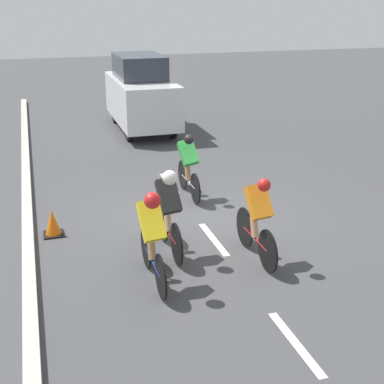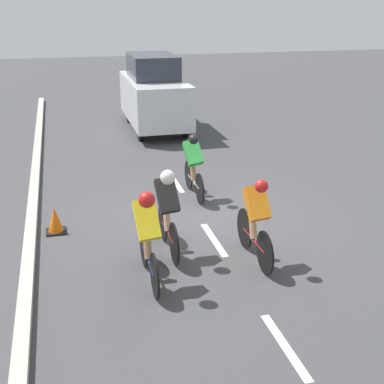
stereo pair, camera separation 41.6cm
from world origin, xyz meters
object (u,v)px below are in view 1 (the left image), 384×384
Objects in this scene: cyclist_black at (169,209)px; cyclist_yellow at (152,234)px; cyclist_orange at (258,217)px; traffic_cone at (53,223)px; support_car at (141,94)px; cyclist_green at (188,163)px.

cyclist_black is 1.03m from cyclist_yellow.
cyclist_orange is (-1.32, 0.63, -0.05)m from cyclist_black.
cyclist_black is 2.36m from traffic_cone.
traffic_cone is at bearing -58.87° from cyclist_yellow.
traffic_cone is at bearing 66.84° from support_car.
traffic_cone is at bearing 21.80° from cyclist_green.
cyclist_yellow is 2.70m from traffic_cone.
cyclist_black is 1.00× the size of cyclist_orange.
support_car is at bearing -100.80° from cyclist_yellow.
cyclist_yellow reaches higher than cyclist_green.
cyclist_black is at bearing 143.92° from traffic_cone.
cyclist_green is 3.33× the size of traffic_cone.
support_car is at bearing -90.39° from cyclist_orange.
cyclist_orange is at bearing 154.64° from cyclist_black.
cyclist_yellow is (0.49, 0.91, 0.01)m from cyclist_black.
cyclist_green is 0.40× the size of support_car.
cyclist_yellow is 0.41× the size of support_car.
cyclist_orange is at bearing -171.19° from cyclist_yellow.
cyclist_black is 3.38× the size of traffic_cone.
cyclist_orange reaches higher than traffic_cone.
support_car is (-0.06, -9.52, 0.39)m from cyclist_orange.
support_car is 8.42× the size of traffic_cone.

